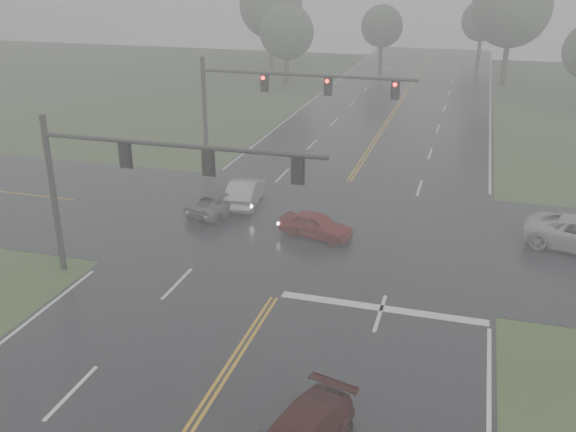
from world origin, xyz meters
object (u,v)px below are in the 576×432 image
(sedan_silver, at_px, (245,204))
(sedan_red, at_px, (316,237))
(signal_gantry_far, at_px, (267,94))
(signal_gantry_near, at_px, (128,172))
(car_grey, at_px, (222,212))

(sedan_silver, bearing_deg, sedan_red, 138.59)
(sedan_silver, bearing_deg, signal_gantry_far, -91.06)
(sedan_red, xyz_separation_m, signal_gantry_near, (-6.48, -6.85, 5.07))
(sedan_red, distance_m, sedan_silver, 6.17)
(sedan_red, bearing_deg, signal_gantry_near, 148.46)
(sedan_silver, distance_m, signal_gantry_near, 11.56)
(sedan_red, relative_size, car_grey, 0.86)
(sedan_red, bearing_deg, car_grey, 84.36)
(sedan_red, height_order, signal_gantry_far, signal_gantry_far)
(sedan_red, relative_size, signal_gantry_near, 0.31)
(signal_gantry_near, xyz_separation_m, signal_gantry_far, (0.63, 16.85, 0.19))
(sedan_red, xyz_separation_m, car_grey, (-5.95, 1.88, 0.00))
(car_grey, distance_m, signal_gantry_far, 9.67)
(signal_gantry_near, relative_size, signal_gantry_far, 0.88)
(sedan_silver, distance_m, signal_gantry_far, 8.43)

